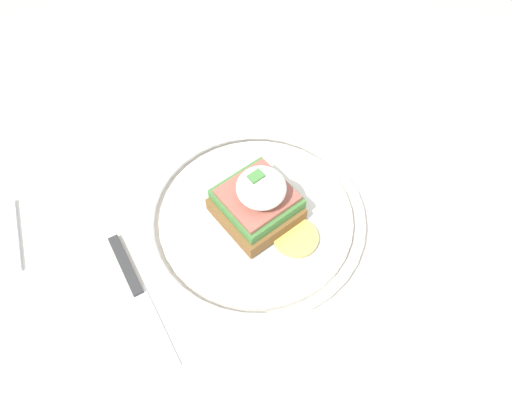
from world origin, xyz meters
TOP-DOWN VIEW (x-y plane):
  - ground_plane at (0.00, 0.00)m, footprint 6.00×6.00m
  - dining_table at (0.00, 0.00)m, footprint 0.84×0.80m
  - plate at (-0.02, 0.02)m, footprint 0.26×0.26m
  - sandwich at (-0.02, 0.02)m, footprint 0.08×0.12m
  - fork at (-0.18, 0.03)m, footprint 0.03×0.16m
  - knife at (0.14, 0.00)m, footprint 0.04×0.17m

SIDE VIEW (x-z plane):
  - ground_plane at x=0.00m, z-range 0.00..0.00m
  - dining_table at x=0.00m, z-range 0.24..0.96m
  - fork at x=-0.18m, z-range 0.72..0.73m
  - knife at x=0.14m, z-range 0.72..0.73m
  - plate at x=-0.02m, z-range 0.72..0.74m
  - sandwich at x=-0.02m, z-range 0.73..0.81m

